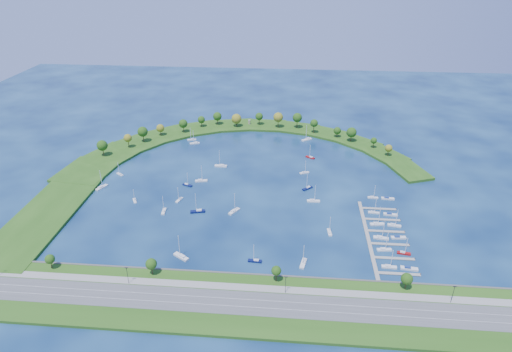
# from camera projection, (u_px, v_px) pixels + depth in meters

# --- Properties ---
(ground) EXTENTS (700.00, 700.00, 0.00)m
(ground) POSITION_uv_depth(u_px,v_px,m) (249.00, 184.00, 323.59)
(ground) COLOR #06183C
(ground) RESTS_ON ground
(south_shoreline) EXTENTS (420.00, 43.10, 11.60)m
(south_shoreline) POSITION_uv_depth(u_px,v_px,m) (223.00, 301.00, 214.43)
(south_shoreline) COLOR #254F15
(south_shoreline) RESTS_ON ground
(breakwater) EXTENTS (286.74, 247.64, 2.00)m
(breakwater) POSITION_uv_depth(u_px,v_px,m) (200.00, 153.00, 369.77)
(breakwater) COLOR #254F15
(breakwater) RESTS_ON ground
(breakwater_trees) EXTENTS (240.68, 90.86, 14.91)m
(breakwater_trees) POSITION_uv_depth(u_px,v_px,m) (239.00, 126.00, 399.26)
(breakwater_trees) COLOR #382314
(breakwater_trees) RESTS_ON breakwater
(harbor_tower) EXTENTS (2.60, 2.60, 4.15)m
(harbor_tower) POSITION_uv_depth(u_px,v_px,m) (249.00, 122.00, 427.05)
(harbor_tower) COLOR gray
(harbor_tower) RESTS_ON breakwater
(dock_system) EXTENTS (24.28, 82.00, 1.60)m
(dock_system) POSITION_uv_depth(u_px,v_px,m) (380.00, 237.00, 262.96)
(dock_system) COLOR gray
(dock_system) RESTS_ON ground
(moored_boat_0) EXTENTS (8.25, 4.23, 11.68)m
(moored_boat_0) POSITION_uv_depth(u_px,v_px,m) (192.00, 139.00, 396.45)
(moored_boat_0) COLOR silver
(moored_boat_0) RESTS_ON ground
(moored_boat_1) EXTENTS (9.88, 7.92, 14.73)m
(moored_boat_1) POSITION_uv_depth(u_px,v_px,m) (181.00, 256.00, 245.67)
(moored_boat_1) COLOR silver
(moored_boat_1) RESTS_ON ground
(moored_boat_2) EXTENTS (8.95, 5.01, 12.69)m
(moored_boat_2) POSITION_uv_depth(u_px,v_px,m) (195.00, 143.00, 389.17)
(moored_boat_2) COLOR silver
(moored_boat_2) RESTS_ON ground
(moored_boat_3) EXTENTS (2.82, 7.70, 11.07)m
(moored_boat_3) POSITION_uv_depth(u_px,v_px,m) (330.00, 232.00, 266.97)
(moored_boat_3) COLOR silver
(moored_boat_3) RESTS_ON ground
(moored_boat_4) EXTENTS (9.78, 8.33, 14.85)m
(moored_boat_4) POSITION_uv_depth(u_px,v_px,m) (307.00, 139.00, 396.34)
(moored_boat_4) COLOR silver
(moored_boat_4) RESTS_ON ground
(moored_boat_5) EXTENTS (6.79, 5.78, 10.31)m
(moored_boat_5) POSITION_uv_depth(u_px,v_px,m) (120.00, 174.00, 335.63)
(moored_boat_5) COLOR silver
(moored_boat_5) RESTS_ON ground
(moored_boat_6) EXTENTS (7.80, 2.65, 11.29)m
(moored_boat_6) POSITION_uv_depth(u_px,v_px,m) (255.00, 260.00, 242.60)
(moored_boat_6) COLOR #0A1140
(moored_boat_6) RESTS_ON ground
(moored_boat_7) EXTENTS (9.93, 4.69, 14.08)m
(moored_boat_7) POSITION_uv_depth(u_px,v_px,m) (198.00, 211.00, 288.13)
(moored_boat_7) COLOR #0A1140
(moored_boat_7) RESTS_ON ground
(moored_boat_8) EXTENTS (2.74, 7.86, 11.34)m
(moored_boat_8) POSITION_uv_depth(u_px,v_px,m) (164.00, 211.00, 288.27)
(moored_boat_8) COLOR silver
(moored_boat_8) RESTS_ON ground
(moored_boat_9) EXTENTS (7.77, 7.39, 12.33)m
(moored_boat_9) POSITION_uv_depth(u_px,v_px,m) (307.00, 188.00, 316.04)
(moored_boat_9) COLOR #0A1140
(moored_boat_9) RESTS_ON ground
(moored_boat_10) EXTENTS (9.35, 4.22, 13.28)m
(moored_boat_10) POSITION_uv_depth(u_px,v_px,m) (201.00, 180.00, 326.21)
(moored_boat_10) COLOR silver
(moored_boat_10) RESTS_ON ground
(moored_boat_11) EXTENTS (7.23, 9.33, 13.78)m
(moored_boat_11) POSITION_uv_depth(u_px,v_px,m) (234.00, 211.00, 288.22)
(moored_boat_11) COLOR silver
(moored_boat_11) RESTS_ON ground
(moored_boat_12) EXTENTS (4.32, 9.22, 13.08)m
(moored_boat_12) POSITION_uv_depth(u_px,v_px,m) (303.00, 263.00, 240.64)
(moored_boat_12) COLOR silver
(moored_boat_12) RESTS_ON ground
(moored_boat_13) EXTENTS (7.65, 4.89, 10.94)m
(moored_boat_13) POSITION_uv_depth(u_px,v_px,m) (304.00, 172.00, 337.95)
(moored_boat_13) COLOR silver
(moored_boat_13) RESTS_ON ground
(moored_boat_14) EXTENTS (6.66, 10.04, 14.41)m
(moored_boat_14) POSITION_uv_depth(u_px,v_px,m) (102.00, 187.00, 316.82)
(moored_boat_14) COLOR silver
(moored_boat_14) RESTS_ON ground
(moored_boat_15) EXTENTS (7.84, 6.25, 11.67)m
(moored_boat_15) POSITION_uv_depth(u_px,v_px,m) (310.00, 157.00, 362.82)
(moored_boat_15) COLOR maroon
(moored_boat_15) RESTS_ON ground
(moored_boat_16) EXTENTS (9.80, 3.00, 14.30)m
(moored_boat_16) POSITION_uv_depth(u_px,v_px,m) (221.00, 166.00, 348.37)
(moored_boat_16) COLOR silver
(moored_boat_16) RESTS_ON ground
(moored_boat_17) EXTENTS (4.26, 7.52, 10.66)m
(moored_boat_17) POSITION_uv_depth(u_px,v_px,m) (179.00, 199.00, 301.52)
(moored_boat_17) COLOR silver
(moored_boat_17) RESTS_ON ground
(moored_boat_18) EXTENTS (4.63, 6.75, 9.73)m
(moored_boat_18) POSITION_uv_depth(u_px,v_px,m) (135.00, 200.00, 300.67)
(moored_boat_18) COLOR silver
(moored_boat_18) RESTS_ON ground
(moored_boat_19) EXTENTS (8.85, 2.68, 12.93)m
(moored_boat_19) POSITION_uv_depth(u_px,v_px,m) (313.00, 201.00, 300.08)
(moored_boat_19) COLOR silver
(moored_boat_19) RESTS_ON ground
(moored_boat_20) EXTENTS (7.77, 4.90, 11.09)m
(moored_boat_20) POSITION_uv_depth(u_px,v_px,m) (187.00, 185.00, 320.49)
(moored_boat_20) COLOR #0A1140
(moored_boat_20) RESTS_ON ground
(docked_boat_0) EXTENTS (8.22, 2.73, 11.91)m
(docked_boat_0) POSITION_uv_depth(u_px,v_px,m) (389.00, 266.00, 237.99)
(docked_boat_0) COLOR silver
(docked_boat_0) RESTS_ON ground
(docked_boat_1) EXTENTS (9.38, 3.60, 1.87)m
(docked_boat_1) POSITION_uv_depth(u_px,v_px,m) (409.00, 268.00, 236.80)
(docked_boat_1) COLOR silver
(docked_boat_1) RESTS_ON ground
(docked_boat_2) EXTENTS (8.64, 3.31, 12.38)m
(docked_boat_2) POSITION_uv_depth(u_px,v_px,m) (384.00, 249.00, 251.54)
(docked_boat_2) COLOR silver
(docked_boat_2) RESTS_ON ground
(docked_boat_3) EXTENTS (7.75, 3.28, 11.04)m
(docked_boat_3) POSITION_uv_depth(u_px,v_px,m) (404.00, 253.00, 248.79)
(docked_boat_3) COLOR maroon
(docked_boat_3) RESTS_ON ground
(docked_boat_4) EXTENTS (9.14, 3.62, 13.07)m
(docked_boat_4) POSITION_uv_depth(u_px,v_px,m) (381.00, 237.00, 261.75)
(docked_boat_4) COLOR silver
(docked_boat_4) RESTS_ON ground
(docked_boat_5) EXTENTS (9.01, 3.27, 1.80)m
(docked_boat_5) POSITION_uv_depth(u_px,v_px,m) (398.00, 237.00, 262.23)
(docked_boat_5) COLOR silver
(docked_boat_5) RESTS_ON ground
(docked_boat_6) EXTENTS (9.12, 3.65, 13.03)m
(docked_boat_6) POSITION_uv_depth(u_px,v_px,m) (377.00, 224.00, 274.86)
(docked_boat_6) COLOR silver
(docked_boat_6) RESTS_ON ground
(docked_boat_7) EXTENTS (8.50, 3.60, 12.10)m
(docked_boat_7) POSITION_uv_depth(u_px,v_px,m) (394.00, 225.00, 273.62)
(docked_boat_7) COLOR silver
(docked_boat_7) RESTS_ON ground
(docked_boat_8) EXTENTS (7.33, 2.75, 10.53)m
(docked_boat_8) POSITION_uv_depth(u_px,v_px,m) (374.00, 212.00, 287.14)
(docked_boat_8) COLOR silver
(docked_boat_8) RESTS_ON ground
(docked_boat_9) EXTENTS (9.19, 3.52, 1.83)m
(docked_boat_9) POSITION_uv_depth(u_px,v_px,m) (390.00, 214.00, 284.95)
(docked_boat_9) COLOR silver
(docked_boat_9) RESTS_ON ground
(docked_boat_10) EXTENTS (7.17, 2.33, 10.41)m
(docked_boat_10) POSITION_uv_depth(u_px,v_px,m) (373.00, 197.00, 304.40)
(docked_boat_10) COLOR silver
(docked_boat_10) RESTS_ON ground
(docked_boat_11) EXTENTS (8.87, 2.95, 1.78)m
(docked_boat_11) POSITION_uv_depth(u_px,v_px,m) (388.00, 198.00, 303.26)
(docked_boat_11) COLOR silver
(docked_boat_11) RESTS_ON ground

